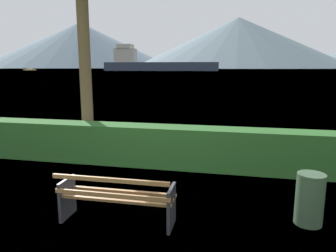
{
  "coord_description": "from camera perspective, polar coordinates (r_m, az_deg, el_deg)",
  "views": [
    {
      "loc": [
        1.84,
        -4.56,
        2.53
      ],
      "look_at": [
        0.0,
        3.84,
        0.9
      ],
      "focal_mm": 33.7,
      "sensor_mm": 36.0,
      "label": 1
    }
  ],
  "objects": [
    {
      "name": "fishing_boat_near",
      "position": [
        234.07,
        -23.73,
        9.32
      ],
      "size": [
        8.1,
        3.53,
        1.39
      ],
      "color": "gold",
      "rests_on": "water_surface"
    },
    {
      "name": "park_bench",
      "position": [
        5.29,
        -9.32,
        -12.78
      ],
      "size": [
        1.88,
        0.59,
        0.87
      ],
      "color": "olive",
      "rests_on": "ground_plane"
    },
    {
      "name": "distant_hills",
      "position": [
        568.92,
        3.32,
        14.37
      ],
      "size": [
        848.62,
        373.9,
        84.94
      ],
      "color": "slate",
      "rests_on": "ground_plane"
    },
    {
      "name": "hedge_row",
      "position": [
        8.11,
        -1.15,
        -3.64
      ],
      "size": [
        10.39,
        0.74,
        1.03
      ],
      "primitive_type": "cube",
      "color": "#285B23",
      "rests_on": "ground_plane"
    },
    {
      "name": "ground_plane",
      "position": [
        5.52,
        -8.94,
        -16.64
      ],
      "size": [
        1400.0,
        1400.0,
        0.0
      ],
      "primitive_type": "plane",
      "color": "olive"
    },
    {
      "name": "water_surface",
      "position": [
        312.23,
        12.21,
        10.0
      ],
      "size": [
        620.0,
        620.0,
        0.0
      ],
      "primitive_type": "plane",
      "color": "#7A99A8",
      "rests_on": "ground_plane"
    },
    {
      "name": "trash_bin",
      "position": [
        5.69,
        24.25,
        -11.95
      ],
      "size": [
        0.44,
        0.44,
        0.85
      ],
      "primitive_type": "cylinder",
      "color": "#385138",
      "rests_on": "ground_plane"
    },
    {
      "name": "cargo_ship_large",
      "position": [
        194.46,
        -2.88,
        11.25
      ],
      "size": [
        69.21,
        11.93,
        15.82
      ],
      "color": "#2D384C",
      "rests_on": "water_surface"
    }
  ]
}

